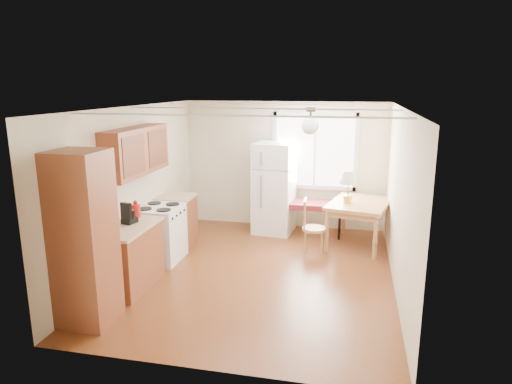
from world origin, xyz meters
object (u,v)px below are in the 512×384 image
(dining_table, at_px, (359,208))
(bench, at_px, (309,206))
(refrigerator, at_px, (274,188))
(chair, at_px, (309,223))

(dining_table, bearing_deg, bench, 168.36)
(bench, bearing_deg, dining_table, -25.19)
(bench, bearing_deg, refrigerator, 176.89)
(bench, xyz_separation_m, chair, (0.09, -0.92, -0.05))
(dining_table, bearing_deg, refrigerator, 177.31)
(chair, bearing_deg, refrigerator, 126.44)
(bench, height_order, chair, chair)
(refrigerator, distance_m, dining_table, 1.68)
(refrigerator, xyz_separation_m, dining_table, (1.61, -0.45, -0.18))
(refrigerator, bearing_deg, dining_table, -10.06)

